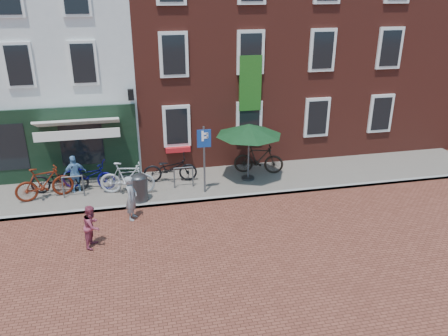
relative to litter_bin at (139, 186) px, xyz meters
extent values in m
plane|color=brown|center=(1.18, -0.41, -0.66)|extent=(80.00, 80.00, 0.00)
cube|color=slate|center=(2.18, 1.09, -0.61)|extent=(24.00, 3.00, 0.10)
cube|color=silver|center=(-3.82, 6.59, 3.84)|extent=(8.00, 8.00, 9.00)
cube|color=maroon|center=(3.18, 6.59, 4.34)|extent=(6.00, 8.00, 10.00)
cube|color=maroon|center=(9.18, 6.59, 4.34)|extent=(6.00, 8.00, 10.00)
cube|color=maroon|center=(15.68, 6.59, 3.84)|extent=(7.00, 8.00, 9.00)
cylinder|color=#353638|center=(0.00, 0.00, -0.12)|extent=(0.59, 0.59, 0.89)
ellipsoid|color=#353638|center=(0.00, 0.00, 0.39)|extent=(0.59, 0.59, 0.27)
cylinder|color=#4C4C4F|center=(2.38, 0.22, 0.71)|extent=(0.07, 0.07, 2.54)
cube|color=navy|center=(2.38, 0.20, 1.54)|extent=(0.50, 0.04, 0.65)
cylinder|color=#4C4C4F|center=(4.26, 1.03, -0.52)|extent=(0.50, 0.50, 0.08)
cylinder|color=#4C4C4F|center=(4.26, 1.03, 0.51)|extent=(0.06, 0.06, 2.15)
cone|color=#12391A|center=(4.26, 1.03, 1.59)|extent=(2.56, 2.56, 0.45)
imported|color=gray|center=(-0.29, -1.11, 0.10)|extent=(0.52, 0.65, 1.53)
imported|color=#96374C|center=(-1.46, -2.56, 0.00)|extent=(0.67, 0.76, 1.32)
imported|color=#6291C0|center=(-2.27, 1.27, 0.15)|extent=(0.90, 0.59, 1.42)
imported|color=black|center=(-2.85, 1.34, -0.02)|extent=(2.11, 0.84, 1.09)
imported|color=#5C1A0B|center=(-3.29, 0.89, 0.04)|extent=(2.09, 1.08, 1.21)
imported|color=#0A0854|center=(-1.82, 1.45, -0.02)|extent=(2.19, 1.33, 1.09)
imported|color=#AFAFB1|center=(-0.40, 0.73, 0.04)|extent=(2.08, 0.96, 1.21)
imported|color=black|center=(1.24, 1.46, -0.02)|extent=(2.13, 0.91, 1.09)
imported|color=black|center=(4.84, 1.55, 0.04)|extent=(2.09, 1.13, 1.21)
camera|label=1|loc=(-0.07, -14.58, 6.56)|focal=35.70mm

